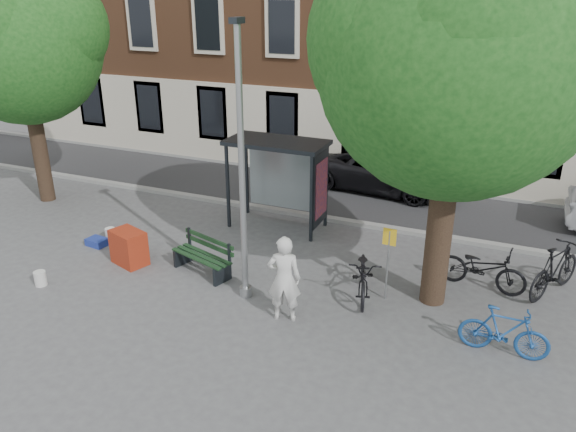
# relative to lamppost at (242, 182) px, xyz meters

# --- Properties ---
(ground) EXTENTS (90.00, 90.00, 0.00)m
(ground) POSITION_rel_lamppost_xyz_m (0.00, 0.00, -2.78)
(ground) COLOR #4C4C4F
(ground) RESTS_ON ground
(road) EXTENTS (40.00, 4.00, 0.01)m
(road) POSITION_rel_lamppost_xyz_m (0.00, 7.00, -2.78)
(road) COLOR #28282B
(road) RESTS_ON ground
(curb_near) EXTENTS (40.00, 0.25, 0.12)m
(curb_near) POSITION_rel_lamppost_xyz_m (0.00, 5.00, -2.72)
(curb_near) COLOR gray
(curb_near) RESTS_ON ground
(curb_far) EXTENTS (40.00, 0.25, 0.12)m
(curb_far) POSITION_rel_lamppost_xyz_m (0.00, 9.00, -2.72)
(curb_far) COLOR gray
(curb_far) RESTS_ON ground
(lamppost) EXTENTS (0.28, 0.35, 6.11)m
(lamppost) POSITION_rel_lamppost_xyz_m (0.00, 0.00, 0.00)
(lamppost) COLOR #9EA0A3
(lamppost) RESTS_ON ground
(tree_right) EXTENTS (5.76, 5.60, 8.20)m
(tree_right) POSITION_rel_lamppost_xyz_m (4.01, 1.38, 2.83)
(tree_right) COLOR black
(tree_right) RESTS_ON ground
(tree_left) EXTENTS (5.18, 4.86, 7.40)m
(tree_left) POSITION_rel_lamppost_xyz_m (-8.99, 2.88, 2.43)
(tree_left) COLOR black
(tree_left) RESTS_ON ground
(bus_shelter) EXTENTS (2.85, 1.45, 2.62)m
(bus_shelter) POSITION_rel_lamppost_xyz_m (-0.61, 4.11, -0.87)
(bus_shelter) COLOR #1E2328
(bus_shelter) RESTS_ON ground
(painter) EXTENTS (0.81, 0.64, 1.94)m
(painter) POSITION_rel_lamppost_xyz_m (1.20, -0.52, -1.81)
(painter) COLOR silver
(painter) RESTS_ON ground
(bench) EXTENTS (1.81, 1.04, 0.89)m
(bench) POSITION_rel_lamppost_xyz_m (-1.49, 0.62, -2.38)
(bench) COLOR #1E2328
(bench) RESTS_ON ground
(bike_a) EXTENTS (2.11, 0.97, 1.07)m
(bike_a) POSITION_rel_lamppost_xyz_m (4.95, 2.52, -2.25)
(bike_a) COLOR black
(bike_a) RESTS_ON ground
(bike_b) EXTENTS (1.70, 0.49, 1.02)m
(bike_b) POSITION_rel_lamppost_xyz_m (5.59, -0.01, -2.27)
(bike_b) COLOR navy
(bike_b) RESTS_ON ground
(bike_c) EXTENTS (1.26, 2.16, 1.07)m
(bike_c) POSITION_rel_lamppost_xyz_m (2.48, 1.10, -2.25)
(bike_c) COLOR black
(bike_c) RESTS_ON ground
(bike_d) EXTENTS (1.51, 2.12, 1.26)m
(bike_d) POSITION_rel_lamppost_xyz_m (6.50, 2.91, -2.16)
(bike_d) COLOR black
(bike_d) RESTS_ON ground
(car_dark) EXTENTS (5.28, 2.85, 1.41)m
(car_dark) POSITION_rel_lamppost_xyz_m (1.09, 8.40, -2.08)
(car_dark) COLOR black
(car_dark) RESTS_ON ground
(red_stand) EXTENTS (1.05, 0.86, 0.90)m
(red_stand) POSITION_rel_lamppost_xyz_m (-3.50, 0.28, -2.33)
(red_stand) COLOR maroon
(red_stand) RESTS_ON ground
(blue_crate) EXTENTS (0.59, 0.46, 0.20)m
(blue_crate) POSITION_rel_lamppost_xyz_m (-5.03, 0.80, -2.68)
(blue_crate) COLOR navy
(blue_crate) RESTS_ON ground
(bucket_a) EXTENTS (0.30, 0.30, 0.36)m
(bucket_a) POSITION_rel_lamppost_xyz_m (-4.74, -1.50, -2.60)
(bucket_a) COLOR silver
(bucket_a) RESTS_ON ground
(bucket_b) EXTENTS (0.37, 0.37, 0.36)m
(bucket_b) POSITION_rel_lamppost_xyz_m (-4.91, 1.23, -2.60)
(bucket_b) COLOR white
(bucket_b) RESTS_ON ground
(bucket_c) EXTENTS (0.36, 0.36, 0.36)m
(bucket_c) POSITION_rel_lamppost_xyz_m (-4.08, 0.84, -2.60)
(bucket_c) COLOR silver
(bucket_c) RESTS_ON ground
(notice_sign) EXTENTS (0.30, 0.04, 1.76)m
(notice_sign) POSITION_rel_lamppost_xyz_m (3.00, 1.15, -1.54)
(notice_sign) COLOR #9EA0A3
(notice_sign) RESTS_ON ground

